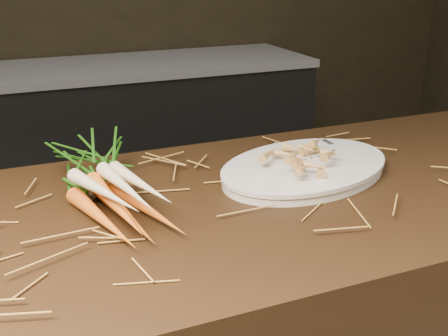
% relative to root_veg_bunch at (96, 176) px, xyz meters
% --- Properties ---
extents(back_counter, '(1.82, 0.62, 0.84)m').
position_rel_root_veg_bunch_xyz_m(back_counter, '(0.52, 1.76, -0.52)').
color(back_counter, black).
rests_on(back_counter, ground).
extents(straw_bedding, '(1.40, 0.60, 0.02)m').
position_rel_root_veg_bunch_xyz_m(straw_bedding, '(0.22, -0.12, -0.03)').
color(straw_bedding, '#A47231').
rests_on(straw_bedding, main_counter).
extents(root_veg_bunch, '(0.22, 0.49, 0.09)m').
position_rel_root_veg_bunch_xyz_m(root_veg_bunch, '(0.00, 0.00, 0.00)').
color(root_veg_bunch, '#C36015').
rests_on(root_veg_bunch, main_counter).
extents(serving_platter, '(0.48, 0.39, 0.02)m').
position_rel_root_veg_bunch_xyz_m(serving_platter, '(0.44, -0.06, -0.03)').
color(serving_platter, white).
rests_on(serving_platter, main_counter).
extents(roasted_veg_heap, '(0.24, 0.20, 0.05)m').
position_rel_root_veg_bunch_xyz_m(roasted_veg_heap, '(0.44, -0.06, 0.00)').
color(roasted_veg_heap, '#A26C2D').
rests_on(roasted_veg_heap, serving_platter).
extents(serving_fork, '(0.01, 0.16, 0.00)m').
position_rel_root_veg_bunch_xyz_m(serving_fork, '(0.59, -0.03, -0.02)').
color(serving_fork, silver).
rests_on(serving_fork, serving_platter).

